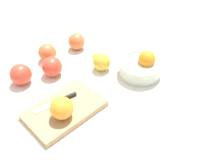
# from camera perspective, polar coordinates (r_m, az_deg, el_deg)

# --- Properties ---
(ground_plane) EXTENTS (2.40, 2.40, 0.00)m
(ground_plane) POSITION_cam_1_polar(r_m,az_deg,el_deg) (0.98, -7.51, 0.58)
(ground_plane) COLOR silver
(bowl) EXTENTS (0.18, 0.18, 0.10)m
(bowl) POSITION_cam_1_polar(r_m,az_deg,el_deg) (1.00, 6.66, 4.09)
(bowl) COLOR beige
(bowl) RESTS_ON ground_plane
(cutting_board) EXTENTS (0.27, 0.19, 0.02)m
(cutting_board) POSITION_cam_1_polar(r_m,az_deg,el_deg) (0.87, -10.72, -5.70)
(cutting_board) COLOR tan
(cutting_board) RESTS_ON ground_plane
(orange_on_board) EXTENTS (0.07, 0.07, 0.07)m
(orange_on_board) POSITION_cam_1_polar(r_m,az_deg,el_deg) (0.81, -11.38, -5.41)
(orange_on_board) COLOR orange
(orange_on_board) RESTS_ON cutting_board
(knife) EXTENTS (0.15, 0.06, 0.01)m
(knife) POSITION_cam_1_polar(r_m,az_deg,el_deg) (0.88, -11.42, -3.58)
(knife) COLOR silver
(knife) RESTS_ON cutting_board
(apple_front_center) EXTENTS (0.08, 0.08, 0.08)m
(apple_front_center) POSITION_cam_1_polar(r_m,az_deg,el_deg) (1.10, -14.50, 6.95)
(apple_front_center) COLOR #CC6638
(apple_front_center) RESTS_ON ground_plane
(apple_front_left) EXTENTS (0.08, 0.08, 0.08)m
(apple_front_left) POSITION_cam_1_polar(r_m,az_deg,el_deg) (1.15, -8.06, 9.56)
(apple_front_left) COLOR #CC6638
(apple_front_left) RESTS_ON ground_plane
(apple_front_right) EXTENTS (0.08, 0.08, 0.08)m
(apple_front_right) POSITION_cam_1_polar(r_m,az_deg,el_deg) (1.01, -13.48, 3.85)
(apple_front_right) COLOR #D6422D
(apple_front_right) RESTS_ON ground_plane
(apple_mid_left) EXTENTS (0.07, 0.07, 0.07)m
(apple_mid_left) POSITION_cam_1_polar(r_m,az_deg,el_deg) (1.01, -2.34, 5.06)
(apple_mid_left) COLOR gold
(apple_mid_left) RESTS_ON ground_plane
(apple_front_right_2) EXTENTS (0.08, 0.08, 0.08)m
(apple_front_right_2) POSITION_cam_1_polar(r_m,az_deg,el_deg) (1.01, -20.03, 2.08)
(apple_front_right_2) COLOR #D6422D
(apple_front_right_2) RESTS_ON ground_plane
(citrus_peel) EXTENTS (0.05, 0.06, 0.01)m
(citrus_peel) POSITION_cam_1_polar(r_m,az_deg,el_deg) (1.10, -3.57, 6.23)
(citrus_peel) COLOR orange
(citrus_peel) RESTS_ON ground_plane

